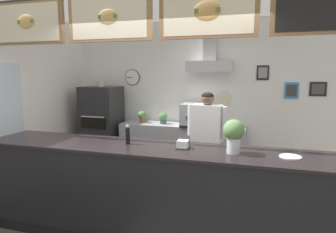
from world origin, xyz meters
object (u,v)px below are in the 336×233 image
shop_worker (207,144)px  potted_rosemary (142,116)px  basil_vase (234,135)px  potted_basil (163,118)px  condiment_plate (290,157)px  napkin_holder (183,145)px  pepper_grinder (128,134)px  pizza_oven (102,127)px  espresso_machine (196,115)px

shop_worker → potted_rosemary: size_ratio=7.23×
basil_vase → potted_basil: bearing=123.0°
potted_basil → condiment_plate: potted_basil is taller
napkin_holder → pepper_grinder: 0.67m
shop_worker → condiment_plate: 1.55m
condiment_plate → basil_vase: size_ratio=0.59×
pizza_oven → condiment_plate: 3.98m
condiment_plate → basil_vase: basil_vase is taller
condiment_plate → basil_vase: 0.58m
potted_rosemary → napkin_holder: (1.40, -2.31, 0.06)m
pepper_grinder → condiment_plate: bearing=-1.4°
pizza_oven → napkin_holder: size_ratio=11.74×
condiment_plate → basil_vase: (-0.55, -0.01, 0.19)m
shop_worker → basil_vase: size_ratio=4.62×
napkin_holder → condiment_plate: (1.10, -0.04, -0.03)m
potted_rosemary → pepper_grinder: pepper_grinder is taller
potted_basil → shop_worker: bearing=-48.0°
shop_worker → basil_vase: bearing=121.2°
shop_worker → potted_rosemary: bearing=-29.4°
napkin_holder → condiment_plate: bearing=-1.9°
potted_rosemary → pepper_grinder: 2.42m
pepper_grinder → potted_basil: bearing=97.4°
espresso_machine → shop_worker: bearing=-70.5°
napkin_holder → basil_vase: (0.55, -0.05, 0.16)m
pizza_oven → potted_basil: (1.26, 0.12, 0.22)m
napkin_holder → basil_vase: basil_vase is taller
pizza_oven → espresso_machine: size_ratio=3.22×
shop_worker → pizza_oven: bearing=-14.9°
basil_vase → pizza_oven: bearing=141.5°
pizza_oven → basil_vase: pizza_oven is taller
potted_rosemary → basil_vase: 3.07m
potted_basil → condiment_plate: 3.09m
condiment_plate → pepper_grinder: bearing=178.6°
espresso_machine → potted_basil: 0.65m
potted_rosemary → napkin_holder: bearing=-58.7°
espresso_machine → pepper_grinder: espresso_machine is taller
napkin_holder → pepper_grinder: bearing=179.3°
pizza_oven → napkin_holder: 3.11m
condiment_plate → napkin_holder: bearing=178.1°
potted_rosemary → basil_vase: basil_vase is taller
espresso_machine → basil_vase: 2.45m
pizza_oven → shop_worker: pizza_oven is taller
pizza_oven → shop_worker: 2.52m
potted_rosemary → basil_vase: (1.95, -2.35, 0.22)m
napkin_holder → condiment_plate: 1.10m
espresso_machine → potted_basil: size_ratio=2.56×
potted_rosemary → napkin_holder: size_ratio=1.53×
potted_rosemary → shop_worker: bearing=-38.7°
pizza_oven → pepper_grinder: 2.67m
shop_worker → potted_rosemary: shop_worker is taller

